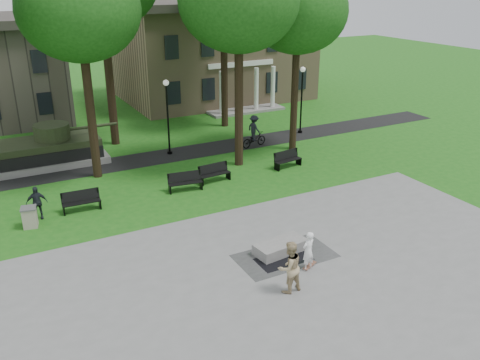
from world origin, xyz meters
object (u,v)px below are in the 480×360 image
object	(u,v)px
park_bench_0	(81,200)
friend_watching	(289,267)
trash_bin	(30,217)
concrete_block	(281,247)
cyclist	(254,134)
skateboarder	(308,251)

from	to	relation	value
park_bench_0	friend_watching	bearing A→B (deg)	-61.06
friend_watching	trash_bin	bearing A→B (deg)	-57.22
concrete_block	park_bench_0	xyz separation A→B (m)	(-6.38, 7.91, 0.28)
friend_watching	cyclist	bearing A→B (deg)	-120.10
concrete_block	skateboarder	xyz separation A→B (m)	(0.22, -1.60, 0.57)
concrete_block	friend_watching	distance (m)	2.88
skateboarder	cyclist	bearing A→B (deg)	-126.14
friend_watching	trash_bin	size ratio (longest dim) A/B	2.05
cyclist	trash_bin	distance (m)	15.59
skateboarder	cyclist	distance (m)	15.29
park_bench_0	trash_bin	bearing A→B (deg)	-161.65
concrete_block	skateboarder	size ratio (longest dim) A/B	1.38
cyclist	concrete_block	bearing A→B (deg)	143.89
friend_watching	trash_bin	distance (m)	12.33
skateboarder	trash_bin	size ratio (longest dim) A/B	1.66
concrete_block	skateboarder	world-z (taller)	skateboarder
park_bench_0	concrete_block	bearing A→B (deg)	-48.53
skateboarder	friend_watching	distance (m)	1.72
skateboarder	park_bench_0	size ratio (longest dim) A/B	0.88
friend_watching	trash_bin	xyz separation A→B (m)	(-7.56, 9.73, -0.52)
park_bench_0	trash_bin	size ratio (longest dim) A/B	1.89
concrete_block	trash_bin	bearing A→B (deg)	140.56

